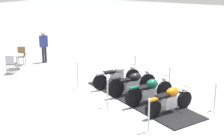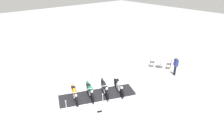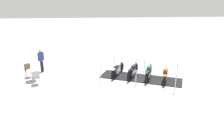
# 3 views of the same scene
# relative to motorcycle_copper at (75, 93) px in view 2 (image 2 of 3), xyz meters

# --- Properties ---
(ground_plane) EXTENTS (80.00, 80.00, 0.00)m
(ground_plane) POSITION_rel_motorcycle_copper_xyz_m (-1.49, 0.60, -0.49)
(ground_plane) COLOR #A8AAB2
(display_platform) EXTENTS (5.58, 3.54, 0.04)m
(display_platform) POSITION_rel_motorcycle_copper_xyz_m (-1.49, 0.60, -0.47)
(display_platform) COLOR black
(display_platform) RESTS_ON ground_plane
(motorcycle_copper) EXTENTS (1.00, 1.99, 0.90)m
(motorcycle_copper) POSITION_rel_motorcycle_copper_xyz_m (0.00, 0.00, 0.00)
(motorcycle_copper) COLOR black
(motorcycle_copper) RESTS_ON display_platform
(motorcycle_forest) EXTENTS (1.00, 2.02, 1.01)m
(motorcycle_forest) POSITION_rel_motorcycle_copper_xyz_m (-0.98, 0.42, 0.03)
(motorcycle_forest) COLOR black
(motorcycle_forest) RESTS_ON display_platform
(motorcycle_black) EXTENTS (1.15, 2.02, 1.04)m
(motorcycle_black) POSITION_rel_motorcycle_copper_xyz_m (-1.96, 0.84, 0.02)
(motorcycle_black) COLOR black
(motorcycle_black) RESTS_ON display_platform
(motorcycle_chrome) EXTENTS (1.13, 2.06, 0.95)m
(motorcycle_chrome) POSITION_rel_motorcycle_copper_xyz_m (-2.95, 1.25, -0.00)
(motorcycle_chrome) COLOR black
(motorcycle_chrome) RESTS_ON display_platform
(stanchion_right_rear) EXTENTS (0.35, 0.35, 1.03)m
(stanchion_right_rear) POSITION_rel_motorcycle_copper_xyz_m (-3.03, 2.85, -0.19)
(stanchion_right_rear) COLOR silver
(stanchion_right_rear) RESTS_ON ground_plane
(stanchion_left_front) EXTENTS (0.31, 0.31, 1.11)m
(stanchion_left_front) POSITION_rel_motorcycle_copper_xyz_m (0.05, -1.66, -0.12)
(stanchion_left_front) COLOR silver
(stanchion_left_front) RESTS_ON ground_plane
(stanchion_right_mid) EXTENTS (0.34, 0.34, 1.05)m
(stanchion_right_mid) POSITION_rel_motorcycle_copper_xyz_m (-0.91, 1.95, -0.17)
(stanchion_right_mid) COLOR silver
(stanchion_right_mid) RESTS_ON ground_plane
(stanchion_right_front) EXTENTS (0.34, 0.34, 1.03)m
(stanchion_right_front) POSITION_rel_motorcycle_copper_xyz_m (1.20, 1.06, -0.18)
(stanchion_right_front) COLOR silver
(stanchion_right_front) RESTS_ON ground_plane
(stanchion_left_mid) EXTENTS (0.29, 0.29, 1.09)m
(stanchion_left_mid) POSITION_rel_motorcycle_copper_xyz_m (-2.06, -0.76, -0.11)
(stanchion_left_mid) COLOR silver
(stanchion_left_mid) RESTS_ON ground_plane
(stanchion_left_rear) EXTENTS (0.35, 0.35, 1.15)m
(stanchion_left_rear) POSITION_rel_motorcycle_copper_xyz_m (-4.18, 0.14, -0.14)
(stanchion_left_rear) COLOR silver
(stanchion_left_rear) RESTS_ON ground_plane
(info_placard) EXTENTS (0.38, 0.32, 0.19)m
(info_placard) POSITION_rel_motorcycle_copper_xyz_m (-0.47, 2.16, -0.43)
(info_placard) COLOR #333338
(info_placard) RESTS_ON ground_plane
(cafe_table) EXTENTS (0.71, 0.71, 0.74)m
(cafe_table) POSITION_rel_motorcycle_copper_xyz_m (-8.59, 0.74, 0.06)
(cafe_table) COLOR #B7B7BC
(cafe_table) RESTS_ON ground_plane
(cafe_chair_near_table) EXTENTS (0.56, 0.56, 0.94)m
(cafe_chair_near_table) POSITION_rel_motorcycle_copper_xyz_m (-9.06, 1.42, 0.05)
(cafe_chair_near_table) COLOR olive
(cafe_chair_near_table) RESTS_ON ground_plane
(cafe_chair_across_table) EXTENTS (0.55, 0.55, 0.92)m
(cafe_chair_across_table) POSITION_rel_motorcycle_copper_xyz_m (-8.18, 0.03, 0.05)
(cafe_chair_across_table) COLOR #B7B7BC
(cafe_chair_across_table) RESTS_ON ground_plane
(bystander_person) EXTENTS (0.37, 0.46, 1.69)m
(bystander_person) POSITION_rel_motorcycle_copper_xyz_m (-8.37, 2.41, 0.51)
(bystander_person) COLOR #23232D
(bystander_person) RESTS_ON ground_plane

